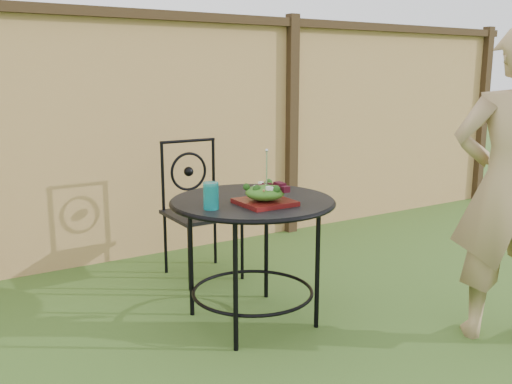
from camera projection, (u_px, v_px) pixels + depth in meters
ground at (327, 373)px, 2.73m from camera, size 60.00×60.00×0.00m
fence at (150, 135)px, 4.36m from camera, size 8.00×0.12×1.90m
patio_table at (253, 223)px, 3.19m from camera, size 0.92×0.92×0.72m
patio_chair at (199, 205)px, 3.99m from camera, size 0.46×0.46×0.95m
diner at (511, 188)px, 2.95m from camera, size 0.72×0.69×1.66m
salad_plate at (265, 202)px, 3.04m from camera, size 0.27×0.27×0.02m
salad at (265, 193)px, 3.03m from camera, size 0.21×0.21×0.08m
fork at (267, 168)px, 3.00m from camera, size 0.01×0.01×0.18m
drinking_glass at (211, 196)px, 2.92m from camera, size 0.08×0.08×0.14m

